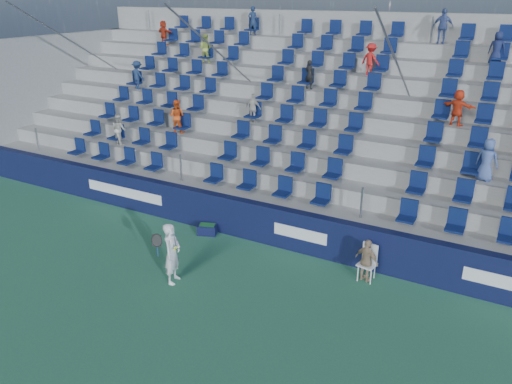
% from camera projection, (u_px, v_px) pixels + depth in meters
% --- Properties ---
extents(ground, '(70.00, 70.00, 0.00)m').
position_uv_depth(ground, '(195.00, 291.00, 12.42)').
color(ground, '#327552').
rests_on(ground, ground).
extents(sponsor_wall, '(24.00, 0.32, 1.20)m').
position_uv_depth(sponsor_wall, '(256.00, 221.00, 14.76)').
color(sponsor_wall, '#10153A').
rests_on(sponsor_wall, ground).
extents(grandstand, '(24.00, 8.17, 6.63)m').
position_uv_depth(grandstand, '(322.00, 131.00, 18.33)').
color(grandstand, '#969691').
rests_on(grandstand, ground).
extents(tennis_player, '(0.69, 0.67, 1.63)m').
position_uv_depth(tennis_player, '(172.00, 253.00, 12.53)').
color(tennis_player, silver).
rests_on(tennis_player, ground).
extents(line_judge_chair, '(0.49, 0.50, 0.96)m').
position_uv_depth(line_judge_chair, '(368.00, 259.00, 12.78)').
color(line_judge_chair, white).
rests_on(line_judge_chair, ground).
extents(line_judge, '(0.74, 0.50, 1.16)m').
position_uv_depth(line_judge, '(367.00, 261.00, 12.65)').
color(line_judge, tan).
rests_on(line_judge, ground).
extents(ball_bin, '(0.66, 0.54, 0.32)m').
position_uv_depth(ball_bin, '(207.00, 229.00, 15.25)').
color(ball_bin, '#0E1336').
rests_on(ball_bin, ground).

